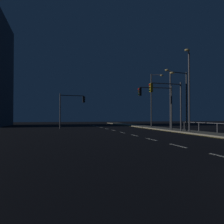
{
  "coord_description": "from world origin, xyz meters",
  "views": [
    {
      "loc": [
        -7.29,
        -3.77,
        1.79
      ],
      "look_at": [
        -0.01,
        25.82,
        2.37
      ],
      "focal_mm": 37.27,
      "sensor_mm": 36.0,
      "label": 1
    }
  ],
  "objects_px": {
    "street_lamp_mid_block": "(184,95)",
    "traffic_light_mid_left": "(157,99)",
    "traffic_light_far_center": "(71,104)",
    "traffic_light_mid_right": "(168,96)",
    "street_lamp_corner": "(189,84)",
    "street_lamp_far_end": "(153,96)",
    "street_lamp_median": "(170,94)"
  },
  "relations": [
    {
      "from": "street_lamp_corner",
      "to": "street_lamp_median",
      "type": "bearing_deg",
      "value": 89.47
    },
    {
      "from": "traffic_light_far_center",
      "to": "street_lamp_mid_block",
      "type": "bearing_deg",
      "value": -41.83
    },
    {
      "from": "traffic_light_far_center",
      "to": "street_lamp_far_end",
      "type": "bearing_deg",
      "value": -6.78
    },
    {
      "from": "street_lamp_mid_block",
      "to": "street_lamp_corner",
      "type": "bearing_deg",
      "value": -107.06
    },
    {
      "from": "traffic_light_far_center",
      "to": "traffic_light_mid_right",
      "type": "bearing_deg",
      "value": -47.65
    },
    {
      "from": "traffic_light_mid_right",
      "to": "street_lamp_corner",
      "type": "distance_m",
      "value": 2.67
    },
    {
      "from": "street_lamp_mid_block",
      "to": "street_lamp_median",
      "type": "relative_size",
      "value": 0.92
    },
    {
      "from": "traffic_light_far_center",
      "to": "street_lamp_median",
      "type": "xyz_separation_m",
      "value": [
        11.35,
        -8.52,
        0.96
      ]
    },
    {
      "from": "street_lamp_mid_block",
      "to": "street_lamp_far_end",
      "type": "relative_size",
      "value": 0.83
    },
    {
      "from": "traffic_light_mid_left",
      "to": "street_lamp_far_end",
      "type": "relative_size",
      "value": 0.65
    },
    {
      "from": "street_lamp_mid_block",
      "to": "street_lamp_far_end",
      "type": "distance_m",
      "value": 9.27
    },
    {
      "from": "traffic_light_mid_left",
      "to": "street_lamp_median",
      "type": "height_order",
      "value": "street_lamp_median"
    },
    {
      "from": "traffic_light_mid_left",
      "to": "street_lamp_mid_block",
      "type": "xyz_separation_m",
      "value": [
        2.46,
        -1.82,
        0.36
      ]
    },
    {
      "from": "traffic_light_mid_left",
      "to": "street_lamp_far_end",
      "type": "height_order",
      "value": "street_lamp_far_end"
    },
    {
      "from": "traffic_light_far_center",
      "to": "traffic_light_mid_right",
      "type": "xyz_separation_m",
      "value": [
        9.86,
        -10.82,
        0.46
      ]
    },
    {
      "from": "street_lamp_median",
      "to": "traffic_light_far_center",
      "type": "bearing_deg",
      "value": 143.1
    },
    {
      "from": "street_lamp_median",
      "to": "street_lamp_corner",
      "type": "relative_size",
      "value": 0.87
    },
    {
      "from": "traffic_light_mid_right",
      "to": "street_lamp_median",
      "type": "distance_m",
      "value": 2.78
    },
    {
      "from": "street_lamp_corner",
      "to": "street_lamp_far_end",
      "type": "bearing_deg",
      "value": 85.2
    },
    {
      "from": "traffic_light_mid_left",
      "to": "street_lamp_median",
      "type": "relative_size",
      "value": 0.73
    },
    {
      "from": "street_lamp_mid_block",
      "to": "street_lamp_median",
      "type": "distance_m",
      "value": 2.27
    },
    {
      "from": "traffic_light_mid_left",
      "to": "traffic_light_far_center",
      "type": "relative_size",
      "value": 1.04
    },
    {
      "from": "traffic_light_mid_left",
      "to": "street_lamp_mid_block",
      "type": "relative_size",
      "value": 0.79
    },
    {
      "from": "traffic_light_mid_left",
      "to": "traffic_light_mid_right",
      "type": "height_order",
      "value": "traffic_light_mid_right"
    },
    {
      "from": "street_lamp_mid_block",
      "to": "street_lamp_far_end",
      "type": "xyz_separation_m",
      "value": [
        0.31,
        9.23,
        0.71
      ]
    },
    {
      "from": "street_lamp_median",
      "to": "street_lamp_mid_block",
      "type": "bearing_deg",
      "value": -74.65
    },
    {
      "from": "street_lamp_far_end",
      "to": "street_lamp_median",
      "type": "bearing_deg",
      "value": -97.34
    },
    {
      "from": "street_lamp_mid_block",
      "to": "traffic_light_far_center",
      "type": "bearing_deg",
      "value": 138.17
    },
    {
      "from": "traffic_light_mid_right",
      "to": "street_lamp_mid_block",
      "type": "relative_size",
      "value": 0.82
    },
    {
      "from": "street_lamp_mid_block",
      "to": "traffic_light_mid_left",
      "type": "bearing_deg",
      "value": 143.49
    },
    {
      "from": "traffic_light_far_center",
      "to": "street_lamp_far_end",
      "type": "height_order",
      "value": "street_lamp_far_end"
    },
    {
      "from": "traffic_light_far_center",
      "to": "street_lamp_median",
      "type": "relative_size",
      "value": 0.7
    }
  ]
}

